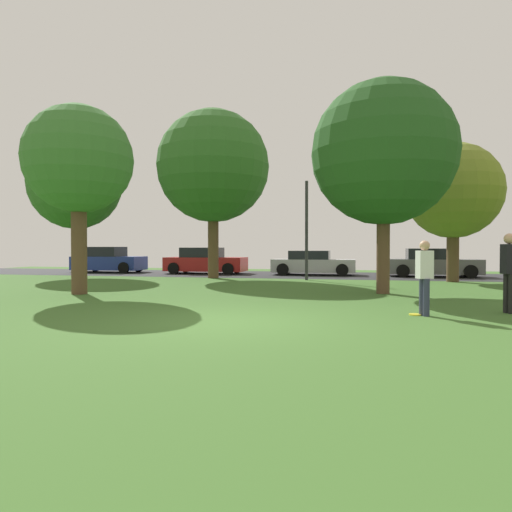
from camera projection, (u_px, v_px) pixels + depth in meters
name	position (u px, v px, depth m)	size (l,w,h in m)	color
ground_plane	(224.00, 322.00, 9.37)	(44.00, 44.00, 0.00)	#3D6628
road_strip	(309.00, 275.00, 24.98)	(44.00, 6.40, 0.01)	#28282B
birch_tree_lone	(384.00, 153.00, 14.98)	(4.65, 4.65, 6.86)	brown
oak_tree_left	(453.00, 191.00, 20.05)	(4.09, 4.09, 5.98)	brown
oak_tree_right	(78.00, 161.00, 14.83)	(3.44, 3.44, 6.02)	brown
oak_tree_center	(213.00, 167.00, 22.47)	(5.41, 5.41, 8.11)	brown
maple_tree_near	(75.00, 184.00, 23.68)	(4.64, 4.64, 7.06)	brown
person_thrower	(509.00, 269.00, 10.55)	(0.38, 0.33, 1.81)	black
person_catcher	(424.00, 274.00, 10.19)	(0.38, 0.33, 1.65)	#2D334C
frisbee_disc	(415.00, 314.00, 10.31)	(0.27, 0.27, 0.03)	yellow
parked_car_blue	(108.00, 261.00, 27.74)	(4.14, 2.01, 1.51)	#233893
parked_car_red	(205.00, 262.00, 26.38)	(4.47, 2.07, 1.47)	#B21E1E
parked_car_silver	(313.00, 264.00, 25.14)	(4.41, 2.03, 1.30)	#B7B7BC
parked_car_grey	(433.00, 264.00, 23.61)	(4.47, 2.03, 1.43)	slate
street_lamp_post	(307.00, 231.00, 21.17)	(0.14, 0.14, 4.50)	#2D2D33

